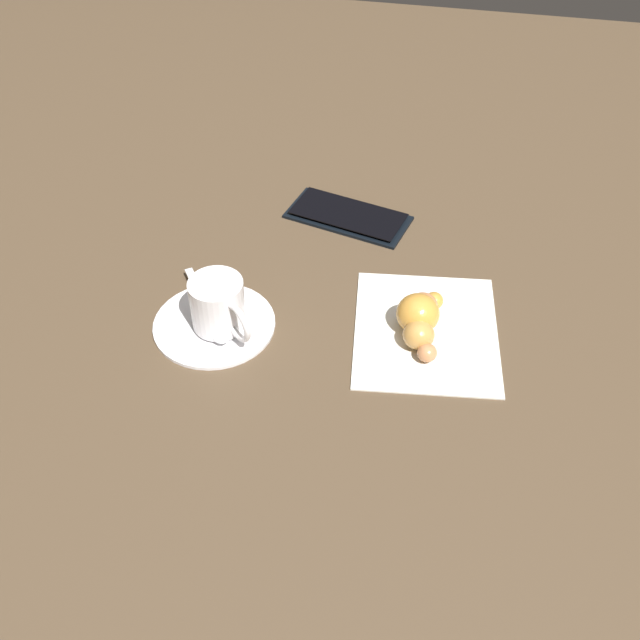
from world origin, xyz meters
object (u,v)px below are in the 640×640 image
(teaspoon, at_px, (211,317))
(sugar_packet, at_px, (233,308))
(napkin, at_px, (426,329))
(cell_phone, at_px, (348,216))
(espresso_cup, at_px, (219,304))
(saucer, at_px, (214,323))
(croissant, at_px, (420,319))

(teaspoon, xyz_separation_m, sugar_packet, (-0.02, -0.02, 0.00))
(napkin, relative_size, cell_phone, 1.09)
(teaspoon, bearing_deg, espresso_cup, 155.82)
(saucer, bearing_deg, espresso_cup, 156.36)
(sugar_packet, height_order, cell_phone, sugar_packet)
(teaspoon, bearing_deg, sugar_packet, -134.51)
(teaspoon, bearing_deg, saucer, 154.11)
(sugar_packet, bearing_deg, napkin, -116.83)
(teaspoon, distance_m, croissant, 0.23)
(saucer, distance_m, cell_phone, 0.25)
(saucer, relative_size, teaspoon, 1.14)
(teaspoon, bearing_deg, croissant, -172.15)
(saucer, height_order, croissant, croissant)
(saucer, height_order, sugar_packet, sugar_packet)
(napkin, height_order, cell_phone, cell_phone)
(saucer, relative_size, sugar_packet, 1.91)
(croissant, bearing_deg, espresso_cup, 9.81)
(espresso_cup, relative_size, teaspoon, 0.66)
(espresso_cup, height_order, napkin, espresso_cup)
(espresso_cup, distance_m, sugar_packet, 0.04)
(espresso_cup, bearing_deg, teaspoon, -24.18)
(cell_phone, bearing_deg, sugar_packet, 65.04)
(napkin, bearing_deg, croissant, 40.58)
(teaspoon, xyz_separation_m, napkin, (-0.23, -0.04, -0.01))
(teaspoon, height_order, napkin, teaspoon)
(espresso_cup, height_order, croissant, espresso_cup)
(espresso_cup, relative_size, napkin, 0.43)
(napkin, bearing_deg, espresso_cup, 11.19)
(saucer, relative_size, espresso_cup, 1.73)
(croissant, bearing_deg, teaspoon, 7.85)
(cell_phone, bearing_deg, saucer, 63.71)
(croissant, height_order, cell_phone, croissant)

